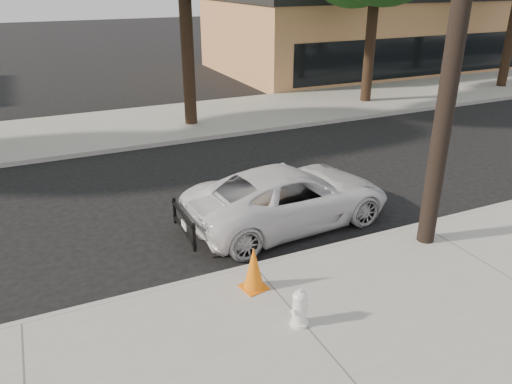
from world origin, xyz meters
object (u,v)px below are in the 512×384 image
utility_pole (461,3)px  traffic_cone (254,268)px  fire_hydrant (299,309)px  police_cruiser (290,196)px

utility_pole → traffic_cone: (-3.90, -0.08, -4.16)m
utility_pole → traffic_cone: utility_pole is taller
fire_hydrant → traffic_cone: (-0.23, 1.19, 0.10)m
utility_pole → police_cruiser: 5.00m
police_cruiser → traffic_cone: bearing=135.3°
utility_pole → police_cruiser: (-2.02, 2.13, -4.05)m
utility_pole → police_cruiser: utility_pole is taller
police_cruiser → fire_hydrant: (-1.66, -3.40, -0.21)m
police_cruiser → fire_hydrant: 3.79m
police_cruiser → fire_hydrant: police_cruiser is taller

